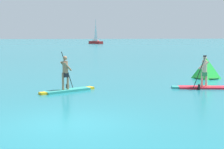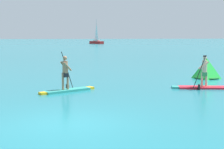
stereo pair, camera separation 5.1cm
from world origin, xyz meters
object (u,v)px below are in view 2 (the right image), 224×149
paddleboarder_mid_center (67,84)px  race_marker_buoy (207,69)px  paddleboarder_far_right (205,82)px  sailboat_right_horizon (97,41)px

paddleboarder_mid_center → race_marker_buoy: 9.74m
paddleboarder_far_right → sailboat_right_horizon: sailboat_right_horizon is taller
paddleboarder_mid_center → paddleboarder_far_right: paddleboarder_mid_center is taller
paddleboarder_far_right → paddleboarder_mid_center: bearing=10.5°
sailboat_right_horizon → race_marker_buoy: bearing=-27.5°
paddleboarder_far_right → race_marker_buoy: 4.29m
paddleboarder_mid_center → paddleboarder_far_right: 7.15m
paddleboarder_far_right → sailboat_right_horizon: size_ratio=0.46×
paddleboarder_far_right → race_marker_buoy: size_ratio=2.00×
paddleboarder_far_right → sailboat_right_horizon: 88.99m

